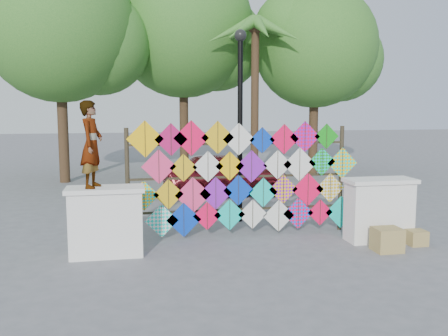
{
  "coord_description": "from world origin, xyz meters",
  "views": [
    {
      "loc": [
        -2.28,
        -9.33,
        2.77
      ],
      "look_at": [
        -0.35,
        0.6,
        1.47
      ],
      "focal_mm": 40.0,
      "sensor_mm": 36.0,
      "label": 1
    }
  ],
  "objects_px": {
    "vendor_woman": "(91,144)",
    "sedan": "(226,174)",
    "lamppost": "(240,107)",
    "kite_rack": "(243,179)"
  },
  "relations": [
    {
      "from": "kite_rack",
      "to": "lamppost",
      "type": "height_order",
      "value": "lamppost"
    },
    {
      "from": "kite_rack",
      "to": "sedan",
      "type": "xyz_separation_m",
      "value": [
        0.6,
        4.77,
        -0.57
      ]
    },
    {
      "from": "sedan",
      "to": "lamppost",
      "type": "relative_size",
      "value": 0.85
    },
    {
      "from": "kite_rack",
      "to": "sedan",
      "type": "height_order",
      "value": "kite_rack"
    },
    {
      "from": "vendor_woman",
      "to": "sedan",
      "type": "xyz_separation_m",
      "value": [
        3.58,
        5.7,
        -1.41
      ]
    },
    {
      "from": "kite_rack",
      "to": "lamppost",
      "type": "relative_size",
      "value": 1.11
    },
    {
      "from": "lamppost",
      "to": "vendor_woman",
      "type": "bearing_deg",
      "value": -145.58
    },
    {
      "from": "vendor_woman",
      "to": "sedan",
      "type": "distance_m",
      "value": 6.87
    },
    {
      "from": "sedan",
      "to": "lamppost",
      "type": "height_order",
      "value": "lamppost"
    },
    {
      "from": "lamppost",
      "to": "kite_rack",
      "type": "bearing_deg",
      "value": -100.17
    }
  ]
}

